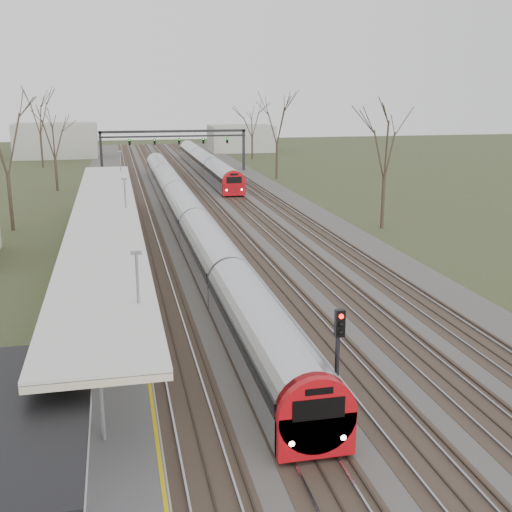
# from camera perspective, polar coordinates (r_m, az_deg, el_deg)

# --- Properties ---
(track_bed) EXTENTS (24.00, 160.00, 0.22)m
(track_bed) POSITION_cam_1_polar(r_m,az_deg,el_deg) (65.19, -4.72, 4.27)
(track_bed) COLOR #474442
(track_bed) RESTS_ON ground
(platform) EXTENTS (3.50, 69.00, 1.00)m
(platform) POSITION_cam_1_polar(r_m,az_deg,el_deg) (47.42, -13.01, 0.58)
(platform) COLOR #9E9B93
(platform) RESTS_ON ground
(canopy) EXTENTS (4.10, 50.00, 3.11)m
(canopy) POSITION_cam_1_polar(r_m,az_deg,el_deg) (42.29, -13.29, 3.65)
(canopy) COLOR slate
(canopy) RESTS_ON platform
(signal_gantry) EXTENTS (21.00, 0.59, 6.08)m
(signal_gantry) POSITION_cam_1_polar(r_m,az_deg,el_deg) (94.20, -7.31, 10.34)
(signal_gantry) COLOR black
(signal_gantry) RESTS_ON ground
(tree_west_far) EXTENTS (5.50, 5.50, 11.33)m
(tree_west_far) POSITION_cam_1_polar(r_m,az_deg,el_deg) (57.36, -21.49, 9.94)
(tree_west_far) COLOR #2D231C
(tree_west_far) RESTS_ON ground
(tree_east_far) EXTENTS (5.00, 5.00, 10.30)m
(tree_east_far) POSITION_cam_1_polar(r_m,az_deg,el_deg) (55.45, 11.47, 9.76)
(tree_east_far) COLOR #2D231C
(tree_east_far) RESTS_ON ground
(train_near) EXTENTS (2.62, 75.21, 3.05)m
(train_near) POSITION_cam_1_polar(r_m,az_deg,el_deg) (55.84, -6.30, 3.98)
(train_near) COLOR #B0B2BA
(train_near) RESTS_ON ground
(train_far) EXTENTS (2.62, 45.21, 3.05)m
(train_far) POSITION_cam_1_polar(r_m,az_deg,el_deg) (92.95, -4.51, 8.23)
(train_far) COLOR #B0B2BA
(train_far) RESTS_ON ground
(passenger) EXTENTS (0.45, 0.62, 1.58)m
(passenger) POSITION_cam_1_polar(r_m,az_deg,el_deg) (27.66, -12.81, -6.69)
(passenger) COLOR #2F485C
(passenger) RESTS_ON platform
(signal_post) EXTENTS (0.35, 0.45, 4.10)m
(signal_post) POSITION_cam_1_polar(r_m,az_deg,el_deg) (23.50, 7.33, -7.87)
(signal_post) COLOR black
(signal_post) RESTS_ON ground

